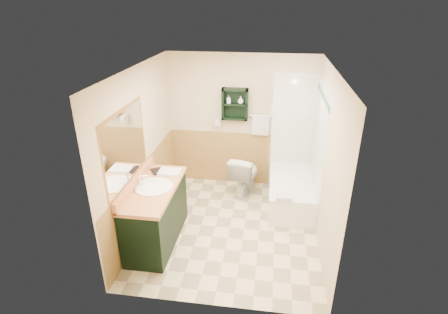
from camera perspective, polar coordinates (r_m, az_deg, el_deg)
floor at (r=5.47m, az=0.94°, el=-11.45°), size 3.00×3.00×0.00m
back_wall at (r=6.27m, az=2.79°, el=5.78°), size 2.60×0.04×2.40m
left_wall at (r=5.18m, az=-13.62°, el=0.92°), size 0.04×3.00×2.40m
right_wall at (r=4.89m, az=16.56°, el=-0.85°), size 0.04×3.00×2.40m
ceiling at (r=4.49m, az=1.16°, el=14.36°), size 2.60×3.00×0.04m
wainscot_left at (r=5.48m, az=-12.55°, el=-5.83°), size 2.98×2.98×1.00m
wainscot_back at (r=6.50m, az=2.63°, el=-0.17°), size 2.58×2.58×1.00m
mirror_frame at (r=4.58m, az=-15.81°, el=1.58°), size 1.30×1.30×1.00m
mirror_glass at (r=4.58m, az=-15.75°, el=1.57°), size 1.20×1.20×0.90m
tile_right at (r=5.63m, az=15.05°, el=1.04°), size 1.50×1.50×2.10m
tile_back at (r=6.27m, az=12.10°, el=3.80°), size 0.95×0.95×2.10m
tile_accent at (r=5.36m, az=15.94°, el=9.41°), size 1.50×1.50×0.10m
wall_shelf at (r=6.06m, az=1.80°, el=8.61°), size 0.45×0.15×0.55m
hair_dryer at (r=6.23m, az=-0.98°, el=5.69°), size 0.10×0.24×0.18m
towel_bar at (r=6.13m, az=6.03°, el=6.72°), size 0.40×0.06×0.40m
curtain_rod at (r=5.28m, az=7.97°, el=11.03°), size 0.03×1.60×0.03m
shower_curtain at (r=5.70m, az=7.50°, el=3.11°), size 1.05×1.05×1.70m
vanity at (r=5.08m, az=-11.01°, el=-9.16°), size 0.59×1.37×0.87m
bathtub at (r=6.05m, az=10.77°, el=-5.45°), size 0.71×1.50×0.47m
toilet at (r=6.18m, az=3.40°, el=-2.93°), size 0.58×0.83×0.74m
counter_towel at (r=5.18m, az=-8.87°, el=-2.45°), size 0.31×0.25×0.04m
vanity_book at (r=5.20m, az=-11.79°, el=-1.50°), size 0.14×0.10×0.21m
tub_towel at (r=5.32m, az=9.68°, el=-6.46°), size 0.22×0.19×0.07m
soap_bottle_a at (r=6.06m, az=0.76°, el=9.07°), size 0.10×0.15×0.06m
soap_bottle_b at (r=6.03m, az=2.75°, el=9.14°), size 0.12×0.14×0.10m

